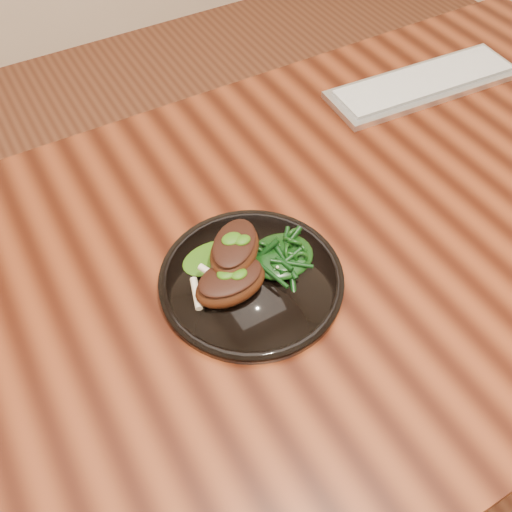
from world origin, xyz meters
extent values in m
plane|color=#5A2B19|center=(0.00, 0.00, 0.00)|extent=(4.00, 4.00, 0.00)
cube|color=black|center=(0.00, 0.00, 0.73)|extent=(1.60, 0.80, 0.04)
cylinder|color=#351B0C|center=(0.74, 0.34, 0.35)|extent=(0.06, 0.06, 0.71)
cylinder|color=black|center=(-0.09, -0.03, 0.76)|extent=(0.25, 0.25, 0.01)
torus|color=black|center=(-0.09, -0.03, 0.76)|extent=(0.25, 0.25, 0.01)
cylinder|color=black|center=(-0.09, -0.03, 0.76)|extent=(0.16, 0.16, 0.00)
ellipsoid|color=#411C0C|center=(-0.13, -0.03, 0.78)|extent=(0.10, 0.07, 0.04)
ellipsoid|color=black|center=(-0.13, -0.03, 0.80)|extent=(0.09, 0.06, 0.01)
cylinder|color=beige|center=(-0.17, -0.02, 0.78)|extent=(0.02, 0.05, 0.01)
ellipsoid|color=#1B4707|center=(-0.13, -0.03, 0.80)|extent=(0.03, 0.02, 0.01)
ellipsoid|color=#411C0C|center=(-0.10, 0.00, 0.80)|extent=(0.11, 0.11, 0.04)
ellipsoid|color=black|center=(-0.10, 0.00, 0.82)|extent=(0.10, 0.10, 0.01)
cylinder|color=beige|center=(-0.14, -0.02, 0.79)|extent=(0.03, 0.05, 0.01)
ellipsoid|color=#1B4707|center=(-0.10, 0.00, 0.82)|extent=(0.03, 0.02, 0.01)
ellipsoid|color=#1B4707|center=(-0.12, 0.03, 0.77)|extent=(0.09, 0.06, 0.01)
ellipsoid|color=black|center=(-0.04, -0.02, 0.77)|extent=(0.09, 0.08, 0.02)
cube|color=silver|center=(0.41, 0.21, 0.76)|extent=(0.38, 0.14, 0.01)
cube|color=silver|center=(0.41, 0.21, 0.77)|extent=(0.35, 0.11, 0.01)
camera|label=1|loc=(-0.32, -0.43, 1.37)|focal=40.00mm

